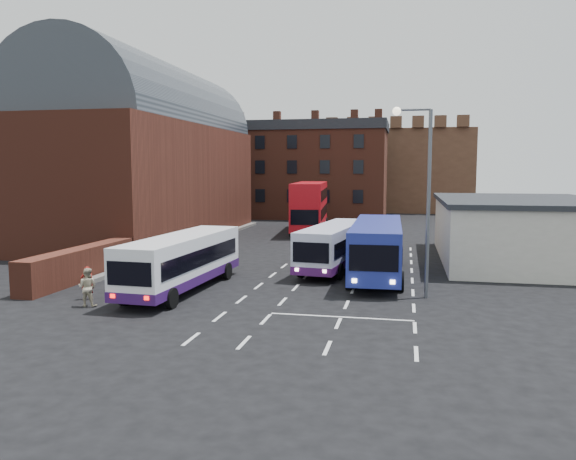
% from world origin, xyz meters
% --- Properties ---
extents(ground, '(180.00, 180.00, 0.00)m').
position_xyz_m(ground, '(0.00, 0.00, 0.00)').
color(ground, black).
extents(railway_station, '(12.00, 28.00, 16.00)m').
position_xyz_m(railway_station, '(-15.50, 21.00, 7.64)').
color(railway_station, '#602B1E').
rests_on(railway_station, ground).
extents(forecourt_wall, '(1.20, 10.00, 1.80)m').
position_xyz_m(forecourt_wall, '(-10.20, 2.00, 0.90)').
color(forecourt_wall, '#602B1E').
rests_on(forecourt_wall, ground).
extents(cream_building, '(10.40, 16.40, 4.25)m').
position_xyz_m(cream_building, '(15.00, 14.00, 2.16)').
color(cream_building, beige).
rests_on(cream_building, ground).
extents(brick_terrace, '(22.00, 10.00, 11.00)m').
position_xyz_m(brick_terrace, '(-6.00, 46.00, 5.50)').
color(brick_terrace, brown).
rests_on(brick_terrace, ground).
extents(castle_keep, '(22.00, 22.00, 12.00)m').
position_xyz_m(castle_keep, '(6.00, 66.00, 6.00)').
color(castle_keep, brown).
rests_on(castle_keep, ground).
extents(bus_white_outbound, '(2.98, 10.43, 2.82)m').
position_xyz_m(bus_white_outbound, '(-3.53, 0.61, 1.66)').
color(bus_white_outbound, white).
rests_on(bus_white_outbound, ground).
extents(bus_white_inbound, '(3.56, 10.27, 2.74)m').
position_xyz_m(bus_white_inbound, '(3.28, 8.34, 1.62)').
color(bus_white_inbound, silver).
rests_on(bus_white_inbound, ground).
extents(bus_blue, '(3.12, 11.62, 3.15)m').
position_xyz_m(bus_blue, '(6.00, 6.24, 1.86)').
color(bus_blue, navy).
rests_on(bus_blue, ground).
extents(bus_red_double, '(3.95, 12.49, 4.91)m').
position_xyz_m(bus_red_double, '(-1.65, 28.31, 2.61)').
color(bus_red_double, red).
rests_on(bus_red_double, ground).
extents(street_lamp, '(1.85, 0.40, 9.08)m').
position_xyz_m(street_lamp, '(8.28, 1.38, 5.48)').
color(street_lamp, '#575A60').
rests_on(street_lamp, ground).
extents(pedestrian_red, '(0.69, 0.63, 1.59)m').
position_xyz_m(pedestrian_red, '(-7.19, -2.21, 0.79)').
color(pedestrian_red, maroon).
rests_on(pedestrian_red, ground).
extents(pedestrian_beige, '(0.91, 0.74, 1.75)m').
position_xyz_m(pedestrian_beige, '(-6.41, -3.47, 0.88)').
color(pedestrian_beige, '#BDB395').
rests_on(pedestrian_beige, ground).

